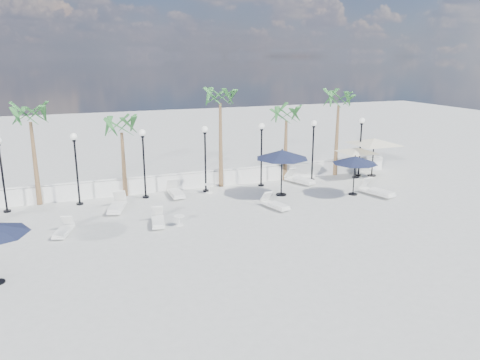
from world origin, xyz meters
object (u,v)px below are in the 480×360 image
object	(u,v)px
lounger_2	(117,205)
lounger_3	(158,220)
lounger_5	(300,179)
lounger_0	(64,230)
lounger_6	(275,204)
parasol_cream_sq_a	(374,139)
parasol_navy_mid	(282,155)
lounger_4	(176,192)
parasol_navy_right	(355,160)
parasol_cream_sq_b	(357,148)
lounger_7	(377,191)

from	to	relation	value
lounger_2	lounger_3	distance (m)	3.24
lounger_3	lounger_5	bearing A→B (deg)	32.84
lounger_0	lounger_6	world-z (taller)	lounger_6
lounger_3	parasol_cream_sq_a	bearing A→B (deg)	24.85
lounger_2	parasol_navy_mid	world-z (taller)	parasol_navy_mid
lounger_4	lounger_6	bearing A→B (deg)	-42.66
parasol_navy_right	parasol_cream_sq_b	xyz separation A→B (m)	(2.39, 3.27, -0.06)
lounger_5	lounger_7	size ratio (longest dim) A/B	0.95
lounger_4	parasol_cream_sq_a	size ratio (longest dim) A/B	0.37
lounger_7	parasol_navy_mid	bearing A→B (deg)	142.13
lounger_4	lounger_7	xyz separation A→B (m)	(10.71, -3.87, 0.01)
lounger_6	parasol_cream_sq_b	bearing A→B (deg)	11.54
lounger_5	parasol_cream_sq_a	world-z (taller)	parasol_cream_sq_a
lounger_6	parasol_cream_sq_a	distance (m)	9.96
lounger_0	parasol_navy_right	world-z (taller)	parasol_navy_right
lounger_2	lounger_5	distance (m)	11.32
lounger_2	lounger_5	bearing A→B (deg)	24.37
lounger_6	parasol_cream_sq_a	size ratio (longest dim) A/B	0.34
lounger_3	lounger_5	world-z (taller)	lounger_5
lounger_6	parasol_cream_sq_b	distance (m)	8.74
lounger_6	parasol_navy_mid	size ratio (longest dim) A/B	0.63
lounger_4	parasol_navy_mid	distance (m)	6.34
lounger_7	parasol_cream_sq_a	world-z (taller)	parasol_cream_sq_a
lounger_3	lounger_7	size ratio (longest dim) A/B	0.82
parasol_cream_sq_b	parasol_navy_mid	bearing A→B (deg)	-163.14
parasol_navy_mid	lounger_6	bearing A→B (deg)	-123.16
lounger_6	lounger_2	bearing A→B (deg)	145.85
lounger_7	parasol_navy_right	distance (m)	2.18
lounger_2	parasol_cream_sq_a	xyz separation A→B (m)	(16.57, 1.40, 2.23)
parasol_navy_right	parasol_cream_sq_a	xyz separation A→B (m)	(3.65, 3.27, 0.47)
lounger_0	lounger_2	size ratio (longest dim) A/B	0.80
lounger_7	lounger_6	bearing A→B (deg)	164.10
lounger_4	parasol_navy_mid	xyz separation A→B (m)	(5.67, -1.92, 2.10)
lounger_0	lounger_6	size ratio (longest dim) A/B	0.91
parasol_cream_sq_a	parasol_cream_sq_b	xyz separation A→B (m)	(-1.26, 0.00, -0.53)
lounger_2	parasol_navy_mid	bearing A→B (deg)	13.99
lounger_5	lounger_7	distance (m)	4.81
lounger_3	lounger_4	world-z (taller)	lounger_4
lounger_3	lounger_4	distance (m)	4.65
lounger_0	parasol_cream_sq_a	bearing A→B (deg)	30.38
lounger_4	lounger_3	bearing A→B (deg)	-113.44
lounger_4	parasol_navy_mid	world-z (taller)	parasol_navy_mid
parasol_navy_right	lounger_5	bearing A→B (deg)	117.18
lounger_2	lounger_7	bearing A→B (deg)	7.31
lounger_5	parasol_cream_sq_a	distance (m)	5.79
lounger_4	parasol_cream_sq_a	xyz separation A→B (m)	(13.20, -0.02, 2.24)
lounger_2	parasol_navy_mid	size ratio (longest dim) A/B	0.72
parasol_navy_mid	parasol_cream_sq_a	world-z (taller)	parasol_cream_sq_a
parasol_navy_mid	parasol_navy_right	xyz separation A→B (m)	(3.88, -1.37, -0.34)
lounger_2	lounger_4	size ratio (longest dim) A/B	1.07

